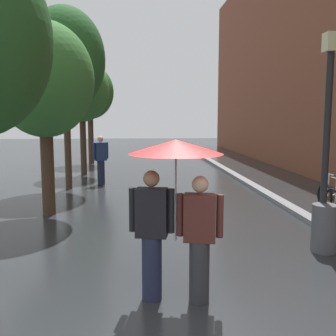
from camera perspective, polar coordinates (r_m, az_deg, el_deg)
The scene contains 10 objects.
ground_plane at distance 4.79m, azimuth 5.29°, elevation -22.32°, with size 80.00×80.00×0.00m, color #26282B.
kerb_strip at distance 14.82m, azimuth 10.80°, elevation -1.70°, with size 0.30×36.00×0.12m, color slate.
street_tree_1 at distance 9.92m, azimuth -17.55°, elevation 12.00°, with size 2.35×2.35×4.62m.
street_tree_2 at distance 13.50m, azimuth -14.75°, elevation 14.99°, with size 2.58×2.58×5.89m.
street_tree_3 at distance 16.55m, azimuth -12.42°, elevation 10.88°, with size 2.22×2.22×4.71m.
street_tree_4 at distance 20.55m, azimuth -11.31°, elevation 10.72°, with size 2.41×2.41×5.00m.
couple_under_umbrella at distance 4.96m, azimuth 1.09°, elevation -3.56°, with size 1.19×1.19×2.10m.
street_lamp_post at distance 7.44m, azimuth 22.14°, elevation 5.94°, with size 0.24×0.24×3.80m.
litter_bin at distance 7.53m, azimuth 21.75°, elevation -8.12°, with size 0.44×0.44×0.85m, color #4C4C51.
pedestrian_walking_midground at distance 14.04m, azimuth -9.74°, elevation 1.19°, with size 0.52×0.39×1.71m.
Camera 1 is at (-0.75, -4.09, 2.37)m, focal length 41.95 mm.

